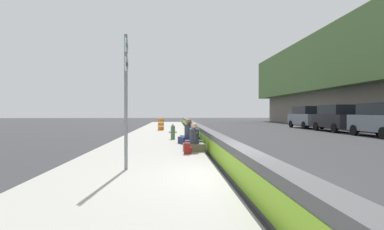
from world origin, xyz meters
name	(u,v)px	position (x,y,z in m)	size (l,w,h in m)	color
ground_plane	(241,183)	(0.00, 0.00, 0.00)	(160.00, 160.00, 0.00)	#353538
sidewalk_strip	(128,181)	(0.00, 2.65, 0.07)	(80.00, 4.40, 0.14)	#A8A59E
jersey_barrier	(241,165)	(0.00, 0.00, 0.42)	(76.00, 0.45, 0.85)	#545456
route_sign_post	(126,92)	(1.07, 2.86, 2.21)	(0.44, 0.09, 3.60)	gray
fire_hydrant	(173,131)	(10.10, 1.64, 0.59)	(0.26, 0.46, 0.88)	#47663D
seated_person_foreground	(194,142)	(4.76, 0.79, 0.49)	(0.79, 0.89, 1.11)	#706651
seated_person_middle	(194,139)	(6.19, 0.72, 0.47)	(0.71, 0.81, 1.05)	#23284C
seated_person_rear	(189,136)	(7.66, 0.86, 0.52)	(0.99, 1.06, 1.21)	#23284C
seated_person_far	(189,135)	(8.58, 0.79, 0.50)	(0.82, 0.92, 1.17)	#23284C
backpack	(187,148)	(4.02, 1.09, 0.33)	(0.32, 0.28, 0.40)	maroon
construction_barrel	(161,124)	(18.80, 2.67, 0.62)	(0.54, 0.54, 0.95)	orange
parked_car_third	(382,119)	(12.14, -12.17, 1.18)	(4.81, 2.09, 2.28)	slate
parked_car_fourth	(335,118)	(17.86, -12.16, 1.18)	(4.82, 2.09, 2.28)	black
parked_car_midline	(306,117)	(23.45, -12.11, 1.18)	(4.85, 2.17, 2.28)	slate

